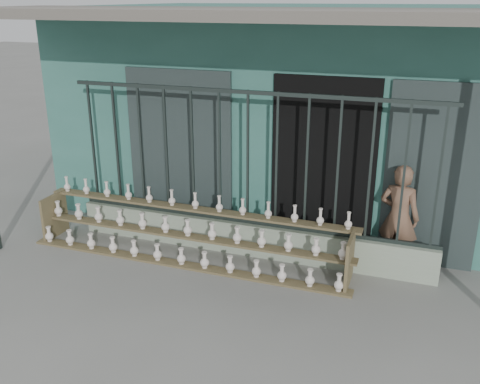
% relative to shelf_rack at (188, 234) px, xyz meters
% --- Properties ---
extents(ground, '(60.00, 60.00, 0.00)m').
position_rel_shelf_rack_xyz_m(ground, '(0.70, -0.88, -0.36)').
color(ground, slate).
extents(workshop_building, '(7.40, 6.60, 3.21)m').
position_rel_shelf_rack_xyz_m(workshop_building, '(0.71, 3.35, 1.26)').
color(workshop_building, '#326A5E').
rests_on(workshop_building, ground).
extents(parapet_wall, '(5.00, 0.20, 0.45)m').
position_rel_shelf_rack_xyz_m(parapet_wall, '(0.70, 0.42, -0.14)').
color(parapet_wall, '#91A18A').
rests_on(parapet_wall, ground).
extents(security_fence, '(5.00, 0.04, 1.80)m').
position_rel_shelf_rack_xyz_m(security_fence, '(0.70, 0.42, 0.99)').
color(security_fence, '#283330').
rests_on(security_fence, parapet_wall).
extents(shelf_rack, '(4.50, 0.68, 0.85)m').
position_rel_shelf_rack_xyz_m(shelf_rack, '(0.00, 0.00, 0.00)').
color(shelf_rack, brown).
rests_on(shelf_rack, ground).
extents(elderly_woman, '(0.57, 0.44, 1.40)m').
position_rel_shelf_rack_xyz_m(elderly_woman, '(2.65, 0.68, 0.34)').
color(elderly_woman, brown).
rests_on(elderly_woman, ground).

